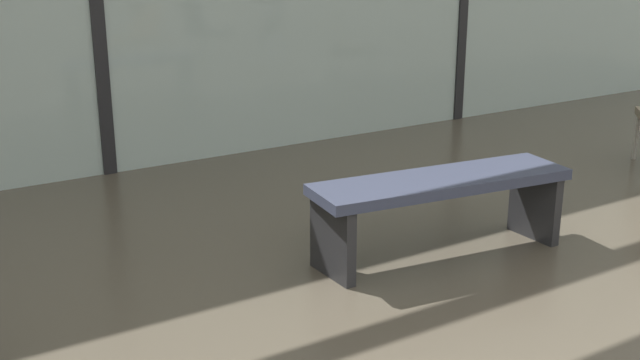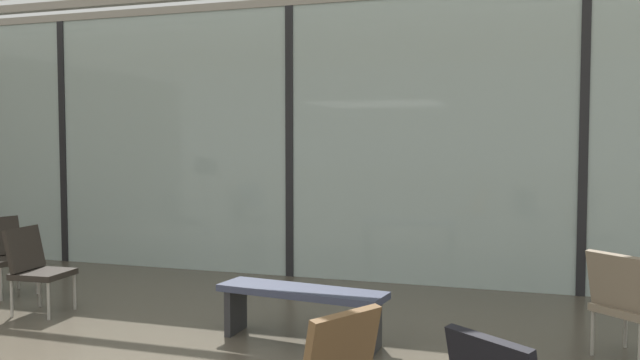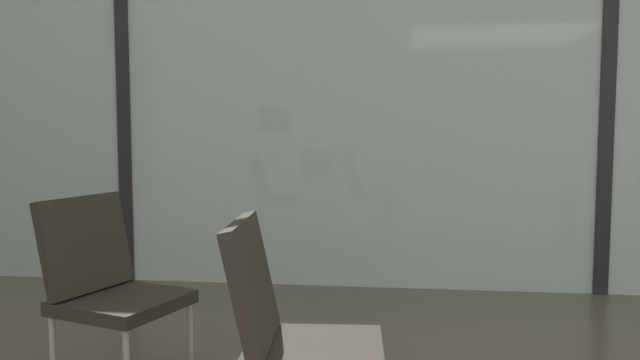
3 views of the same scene
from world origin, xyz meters
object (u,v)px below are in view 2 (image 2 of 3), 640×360
at_px(lounge_chair_0, 5,251).
at_px(lounge_chair_1, 626,299).
at_px(lounge_chair_3, 36,264).
at_px(parked_airplane, 341,130).
at_px(waiting_bench, 301,300).

relative_size(lounge_chair_0, lounge_chair_1, 1.00).
distance_m(lounge_chair_1, lounge_chair_3, 5.51).
height_order(parked_airplane, lounge_chair_0, parked_airplane).
height_order(lounge_chair_1, lounge_chair_3, same).
xyz_separation_m(lounge_chair_0, waiting_bench, (3.82, -0.65, -0.13)).
distance_m(lounge_chair_0, lounge_chair_3, 1.09).
bearing_deg(lounge_chair_0, lounge_chair_3, -102.61).
bearing_deg(lounge_chair_0, lounge_chair_1, -73.94).
bearing_deg(parked_airplane, lounge_chair_1, -59.97).
distance_m(lounge_chair_1, waiting_bench, 2.64).
bearing_deg(parked_airplane, waiting_bench, -75.99).
relative_size(parked_airplane, lounge_chair_0, 16.58).
bearing_deg(waiting_bench, lounge_chair_3, 5.72).
distance_m(parked_airplane, waiting_bench, 8.95).
relative_size(parked_airplane, lounge_chair_1, 16.58).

